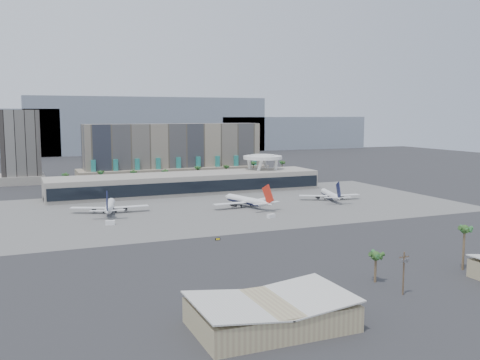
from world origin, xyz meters
name	(u,v)px	position (x,y,z in m)	size (l,w,h in m)	color
ground	(261,226)	(0.00, 0.00, 0.00)	(900.00, 900.00, 0.00)	#232326
apron_pad	(218,206)	(0.00, 55.00, 0.03)	(260.00, 130.00, 0.06)	#5B5B59
mountain_ridge	(124,129)	(27.88, 470.00, 29.89)	(680.00, 60.00, 70.00)	gray
hotel	(174,158)	(10.00, 174.41, 16.81)	(140.00, 30.00, 42.00)	gray
office_tower	(21,151)	(-95.00, 200.00, 22.94)	(30.00, 30.00, 52.00)	black
terminal	(187,182)	(0.00, 109.84, 6.52)	(170.00, 32.50, 14.50)	#A39C8F
saucer_structure	(263,160)	(55.00, 116.00, 18.45)	(26.00, 26.00, 21.89)	white
palm_row	(182,170)	(7.00, 145.00, 10.50)	(157.80, 2.80, 13.10)	brown
hangar_left	(271,314)	(-45.00, -102.00, 3.20)	(36.65, 22.60, 7.55)	#9C8868
utility_pole	(404,269)	(-2.00, -96.09, 7.14)	(3.20, 0.85, 12.00)	#4C3826
airliner_left	(110,206)	(-56.18, 58.09, 3.45)	(37.69, 39.18, 13.70)	white
airliner_centre	(247,200)	(13.75, 47.66, 3.54)	(38.32, 39.73, 14.04)	white
airliner_right	(330,195)	(66.95, 50.13, 3.20)	(34.63, 35.90, 12.70)	white
service_vehicle_a	(110,223)	(-60.74, 28.67, 1.01)	(4.15, 2.03, 2.03)	white
service_vehicle_b	(271,216)	(12.47, 15.51, 0.96)	(3.74, 2.14, 1.92)	silver
taxiway_sign	(218,239)	(-26.56, -16.80, 0.46)	(2.03, 0.35, 0.92)	black
near_palm_a	(376,261)	(-2.19, -83.98, 6.54)	(6.00, 6.00, 9.32)	brown
near_palm_b	(464,234)	(31.12, -84.42, 11.66)	(6.00, 6.00, 14.56)	brown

